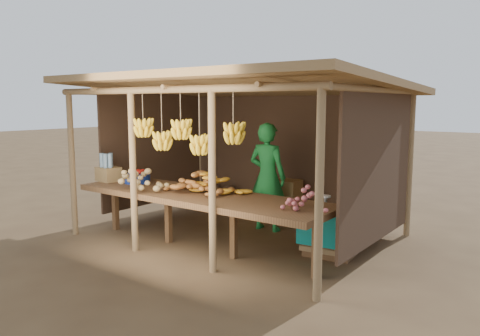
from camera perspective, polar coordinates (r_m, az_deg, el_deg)
The scene contains 13 objects.
ground at distance 7.36m, azimuth 0.00°, elevation -8.13°, with size 60.00×60.00×0.00m, color brown.
stall_structure at distance 7.05m, azimuth 0.16°, elevation 6.96°, with size 4.70×3.50×2.43m.
counter at distance 6.46m, azimuth -5.02°, elevation -3.67°, with size 3.90×1.05×0.80m.
potato_heap at distance 6.90m, azimuth -11.91°, elevation -1.03°, with size 0.88×0.53×0.36m, color tan, non-canonical shape.
sweet_potato_heap at distance 6.51m, azimuth -4.90°, elevation -1.44°, with size 0.93×0.56×0.36m, color #A9662B, non-canonical shape.
onion_heap at distance 5.41m, azimuth 8.97°, elevation -3.45°, with size 0.73×0.44×0.35m, color #B9595B, non-canonical shape.
banana_pile at distance 6.41m, azimuth -2.82°, elevation -1.59°, with size 0.69×0.41×0.35m, color gold, non-canonical shape.
tomato_basin at distance 7.46m, azimuth -12.41°, elevation -1.12°, with size 0.40×0.40×0.21m.
bottle_box at distance 7.72m, azimuth -15.75°, elevation -0.29°, with size 0.38×0.31×0.45m.
vendor at distance 7.48m, azimuth 3.36°, elevation -1.08°, with size 0.63×0.41×1.73m, color #1B7D33.
tarp_crate at distance 6.45m, azimuth 11.05°, elevation -7.44°, with size 0.76×0.68×0.83m.
carton_stack at distance 8.11m, azimuth 4.61°, elevation -4.30°, with size 0.98×0.40×0.73m.
burlap_sacks at distance 8.98m, azimuth -2.32°, elevation -3.50°, with size 0.84×0.44×0.59m.
Camera 1 is at (4.20, -5.69, 2.03)m, focal length 35.00 mm.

